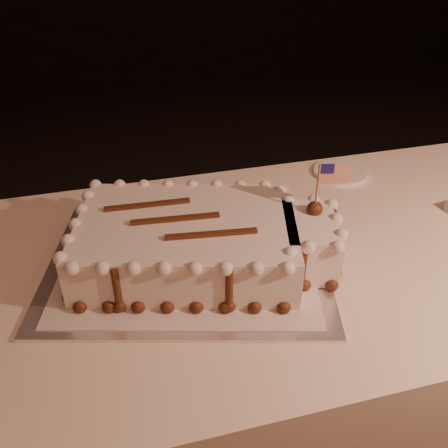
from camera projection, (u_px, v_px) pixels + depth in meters
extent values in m
cube|color=#FFE3C5|center=(342.00, 349.00, 1.37)|extent=(2.40, 0.80, 0.75)
cube|color=silver|center=(188.00, 263.00, 1.07)|extent=(0.69, 0.59, 0.01)
cube|color=silver|center=(188.00, 262.00, 1.07)|extent=(0.62, 0.53, 0.00)
cube|color=white|center=(187.00, 241.00, 1.04)|extent=(0.51, 0.40, 0.11)
cube|color=white|center=(309.00, 242.00, 1.04)|extent=(0.15, 0.19, 0.11)
sphere|color=#582B16|center=(80.00, 307.00, 0.94)|extent=(0.03, 0.03, 0.03)
sphere|color=#582B16|center=(109.00, 307.00, 0.94)|extent=(0.03, 0.03, 0.03)
sphere|color=#582B16|center=(138.00, 307.00, 0.94)|extent=(0.03, 0.03, 0.03)
sphere|color=#582B16|center=(167.00, 307.00, 0.94)|extent=(0.03, 0.03, 0.03)
sphere|color=#582B16|center=(196.00, 307.00, 0.94)|extent=(0.03, 0.03, 0.03)
sphere|color=#582B16|center=(225.00, 307.00, 0.94)|extent=(0.03, 0.03, 0.03)
sphere|color=#582B16|center=(255.00, 307.00, 0.94)|extent=(0.03, 0.03, 0.03)
sphere|color=#582B16|center=(284.00, 307.00, 0.94)|extent=(0.03, 0.03, 0.03)
sphere|color=#582B16|center=(287.00, 291.00, 0.98)|extent=(0.03, 0.03, 0.03)
sphere|color=#582B16|center=(304.00, 285.00, 1.00)|extent=(0.03, 0.03, 0.03)
sphere|color=#582B16|center=(332.00, 285.00, 1.00)|extent=(0.03, 0.03, 0.03)
sphere|color=#582B16|center=(335.00, 272.00, 1.03)|extent=(0.03, 0.03, 0.03)
sphere|color=#582B16|center=(331.00, 256.00, 1.07)|extent=(0.03, 0.03, 0.03)
sphere|color=#582B16|center=(327.00, 240.00, 1.12)|extent=(0.03, 0.03, 0.03)
sphere|color=#582B16|center=(309.00, 235.00, 1.14)|extent=(0.03, 0.03, 0.03)
sphere|color=#582B16|center=(285.00, 235.00, 1.14)|extent=(0.03, 0.03, 0.03)
sphere|color=#582B16|center=(277.00, 225.00, 1.17)|extent=(0.03, 0.03, 0.03)
sphere|color=#582B16|center=(263.00, 220.00, 1.19)|extent=(0.03, 0.03, 0.03)
sphere|color=#582B16|center=(240.00, 220.00, 1.19)|extent=(0.03, 0.03, 0.03)
sphere|color=#582B16|center=(217.00, 220.00, 1.19)|extent=(0.03, 0.03, 0.03)
sphere|color=#582B16|center=(194.00, 220.00, 1.19)|extent=(0.03, 0.03, 0.03)
sphere|color=#582B16|center=(171.00, 220.00, 1.19)|extent=(0.03, 0.03, 0.03)
sphere|color=#582B16|center=(147.00, 220.00, 1.19)|extent=(0.03, 0.03, 0.03)
sphere|color=#582B16|center=(124.00, 220.00, 1.19)|extent=(0.03, 0.03, 0.03)
sphere|color=#582B16|center=(101.00, 219.00, 1.19)|extent=(0.03, 0.03, 0.03)
sphere|color=#582B16|center=(94.00, 231.00, 1.15)|extent=(0.03, 0.03, 0.03)
sphere|color=#582B16|center=(89.00, 246.00, 1.10)|extent=(0.03, 0.03, 0.03)
sphere|color=#582B16|center=(83.00, 261.00, 1.06)|extent=(0.03, 0.03, 0.03)
sphere|color=#582B16|center=(76.00, 278.00, 1.01)|extent=(0.03, 0.03, 0.03)
sphere|color=#582B16|center=(69.00, 297.00, 0.97)|extent=(0.03, 0.03, 0.03)
sphere|color=white|center=(71.00, 268.00, 0.89)|extent=(0.03, 0.03, 0.03)
sphere|color=white|center=(102.00, 268.00, 0.89)|extent=(0.03, 0.03, 0.03)
sphere|color=white|center=(133.00, 268.00, 0.89)|extent=(0.03, 0.03, 0.03)
sphere|color=white|center=(164.00, 268.00, 0.89)|extent=(0.03, 0.03, 0.03)
sphere|color=white|center=(195.00, 269.00, 0.89)|extent=(0.03, 0.03, 0.03)
sphere|color=white|center=(226.00, 269.00, 0.89)|extent=(0.03, 0.03, 0.03)
sphere|color=white|center=(256.00, 269.00, 0.89)|extent=(0.03, 0.03, 0.03)
sphere|color=white|center=(287.00, 269.00, 0.89)|extent=(0.03, 0.03, 0.03)
sphere|color=white|center=(291.00, 254.00, 0.93)|extent=(0.03, 0.03, 0.03)
sphere|color=white|center=(309.00, 247.00, 0.94)|extent=(0.03, 0.03, 0.03)
sphere|color=white|center=(338.00, 247.00, 0.94)|extent=(0.03, 0.03, 0.03)
sphere|color=white|center=(341.00, 235.00, 0.98)|extent=(0.03, 0.03, 0.03)
sphere|color=white|center=(336.00, 219.00, 1.02)|extent=(0.03, 0.03, 0.03)
sphere|color=white|center=(332.00, 205.00, 1.07)|extent=(0.03, 0.03, 0.03)
sphere|color=white|center=(314.00, 200.00, 1.08)|extent=(0.03, 0.03, 0.03)
sphere|color=white|center=(288.00, 200.00, 1.08)|extent=(0.03, 0.03, 0.03)
sphere|color=white|center=(280.00, 191.00, 1.12)|extent=(0.03, 0.03, 0.03)
sphere|color=white|center=(265.00, 186.00, 1.14)|extent=(0.03, 0.03, 0.03)
sphere|color=white|center=(241.00, 186.00, 1.14)|extent=(0.03, 0.03, 0.03)
sphere|color=white|center=(216.00, 186.00, 1.14)|extent=(0.03, 0.03, 0.03)
sphere|color=white|center=(192.00, 186.00, 1.14)|extent=(0.03, 0.03, 0.03)
sphere|color=white|center=(168.00, 186.00, 1.14)|extent=(0.03, 0.03, 0.03)
sphere|color=white|center=(144.00, 185.00, 1.14)|extent=(0.03, 0.03, 0.03)
sphere|color=white|center=(120.00, 185.00, 1.14)|extent=(0.03, 0.03, 0.03)
sphere|color=white|center=(96.00, 185.00, 1.14)|extent=(0.03, 0.03, 0.03)
sphere|color=white|center=(88.00, 196.00, 1.10)|extent=(0.03, 0.03, 0.03)
sphere|color=white|center=(82.00, 210.00, 1.05)|extent=(0.03, 0.03, 0.03)
sphere|color=white|center=(75.00, 225.00, 1.01)|extent=(0.03, 0.03, 0.03)
sphere|color=white|center=(68.00, 241.00, 0.96)|extent=(0.03, 0.03, 0.03)
sphere|color=white|center=(60.00, 259.00, 0.91)|extent=(0.03, 0.03, 0.03)
cylinder|color=#582B16|center=(117.00, 289.00, 0.92)|extent=(0.01, 0.01, 0.10)
sphere|color=#582B16|center=(120.00, 306.00, 0.94)|extent=(0.03, 0.03, 0.03)
cylinder|color=#582B16|center=(229.00, 289.00, 0.92)|extent=(0.01, 0.01, 0.10)
sphere|color=#582B16|center=(229.00, 306.00, 0.94)|extent=(0.03, 0.03, 0.03)
cylinder|color=#582B16|center=(303.00, 267.00, 0.97)|extent=(0.01, 0.01, 0.10)
sphere|color=#582B16|center=(301.00, 284.00, 0.99)|extent=(0.03, 0.03, 0.03)
cylinder|color=#582B16|center=(331.00, 229.00, 1.08)|extent=(0.01, 0.01, 0.10)
sphere|color=#582B16|center=(328.00, 245.00, 1.10)|extent=(0.03, 0.03, 0.03)
cylinder|color=#582B16|center=(278.00, 205.00, 1.16)|extent=(0.01, 0.01, 0.10)
sphere|color=#582B16|center=(276.00, 220.00, 1.18)|extent=(0.03, 0.03, 0.03)
cylinder|color=#582B16|center=(190.00, 204.00, 1.16)|extent=(0.01, 0.01, 0.10)
sphere|color=#582B16|center=(191.00, 219.00, 1.19)|extent=(0.03, 0.03, 0.03)
cylinder|color=#582B16|center=(102.00, 204.00, 1.16)|extent=(0.01, 0.01, 0.10)
sphere|color=#582B16|center=(104.00, 219.00, 1.19)|extent=(0.03, 0.03, 0.03)
cylinder|color=#582B16|center=(75.00, 254.00, 1.00)|extent=(0.01, 0.01, 0.10)
sphere|color=#582B16|center=(79.00, 271.00, 1.03)|extent=(0.03, 0.03, 0.03)
cube|color=#582B16|center=(147.00, 205.00, 1.05)|extent=(0.18, 0.02, 0.01)
cube|color=#582B16|center=(175.00, 219.00, 1.01)|extent=(0.18, 0.03, 0.01)
cube|color=#582B16|center=(211.00, 234.00, 0.96)|extent=(0.18, 0.03, 0.01)
sphere|color=#582B16|center=(315.00, 209.00, 1.03)|extent=(0.03, 0.03, 0.03)
cylinder|color=#BC7550|center=(317.00, 192.00, 1.01)|extent=(0.00, 0.00, 0.13)
cube|color=red|center=(336.00, 174.00, 0.99)|extent=(0.06, 0.02, 0.04)
cube|color=navy|center=(328.00, 169.00, 0.98)|extent=(0.03, 0.01, 0.02)
cylinder|color=white|center=(340.00, 172.00, 1.41)|extent=(0.15, 0.15, 0.01)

